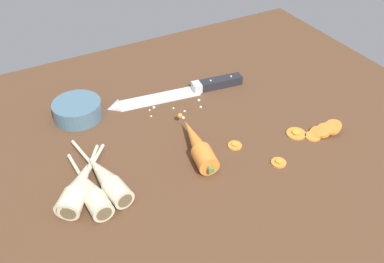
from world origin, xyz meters
The scene contains 13 objects.
ground_plane centered at (0.00, 0.00, -2.00)cm, with size 120.00×90.00×4.00cm, color brown.
chefs_knife centered at (4.00, 14.20, 0.65)cm, with size 34.84×8.10×4.18cm.
whole_carrot centered at (-1.46, -7.07, 2.10)cm, with size 6.74×19.53×4.20cm.
parsnip_front centered at (-26.58, -6.96, 1.98)cm, with size 14.09×16.21×4.00cm.
parsnip_mid_left centered at (-24.84, -9.20, 1.98)cm, with size 4.50×19.11×4.00cm.
parsnip_mid_right centered at (-21.29, -7.16, 1.98)cm, with size 5.99×22.11×4.00cm.
parsnip_back centered at (-26.56, -7.01, 1.98)cm, with size 12.50×17.52×4.00cm.
carrot_slice_stack centered at (25.84, -14.89, 0.99)cm, with size 8.53×4.58×2.99cm.
carrot_slice_stray_near centered at (11.35, -17.79, 0.36)cm, with size 3.09×3.09×0.70cm.
carrot_slice_stray_mid centered at (20.46, -12.12, 0.36)cm, with size 4.29×4.29×0.70cm.
carrot_slice_stray_far centered at (6.47, -9.08, 0.36)cm, with size 3.03×3.03×0.70cm.
prep_bowl centered at (-19.45, 16.85, 2.15)cm, with size 11.00×11.00×4.00cm.
mince_crumbs centered at (2.03, 8.57, 0.33)cm, with size 13.42×7.68×0.75cm.
Camera 1 is at (-35.01, -66.30, 59.90)cm, focal length 40.71 mm.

